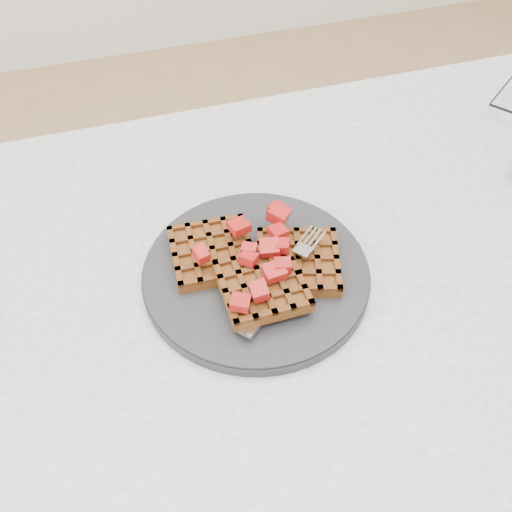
% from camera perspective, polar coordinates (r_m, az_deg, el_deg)
% --- Properties ---
extents(ground, '(4.00, 4.00, 0.00)m').
position_cam_1_polar(ground, '(1.38, 7.04, -21.53)').
color(ground, tan).
rests_on(ground, ground).
extents(table, '(1.20, 0.80, 0.75)m').
position_cam_1_polar(table, '(0.82, 11.14, -6.12)').
color(table, silver).
rests_on(table, ground).
extents(plate, '(0.28, 0.28, 0.02)m').
position_cam_1_polar(plate, '(0.70, 0.00, -1.74)').
color(plate, black).
rests_on(plate, table).
extents(waffles, '(0.21, 0.17, 0.03)m').
position_cam_1_polar(waffles, '(0.68, 0.11, -0.94)').
color(waffles, brown).
rests_on(waffles, plate).
extents(strawberry_pile, '(0.15, 0.15, 0.02)m').
position_cam_1_polar(strawberry_pile, '(0.66, 0.00, 0.80)').
color(strawberry_pile, maroon).
rests_on(strawberry_pile, waffles).
extents(fork, '(0.15, 0.14, 0.02)m').
position_cam_1_polar(fork, '(0.67, 3.27, -2.24)').
color(fork, silver).
rests_on(fork, plate).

